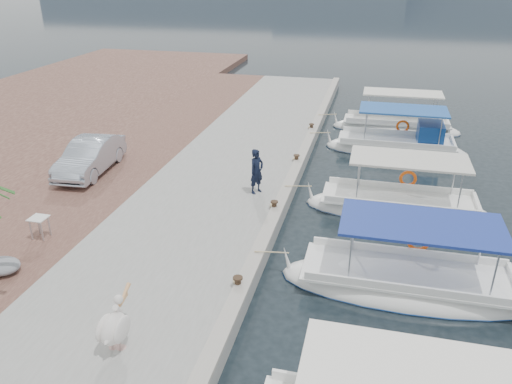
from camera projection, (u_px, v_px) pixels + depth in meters
The scene contains 14 objects.
ground at pixel (275, 242), 17.16m from camera, with size 400.00×400.00×0.00m, color black.
concrete_quay at pixel (232, 174), 22.11m from camera, with size 6.00×40.00×0.50m, color gray.
quay_curb at pixel (294, 173), 21.39m from camera, with size 0.44×40.00×0.12m, color #9B958A.
cobblestone_strip at pixel (128, 164), 23.18m from camera, with size 4.00×40.00×0.50m, color #53332C.
fishing_caique_b at pixel (406, 286), 14.61m from camera, with size 7.39×2.50×2.83m.
fishing_caique_c at pixel (398, 209), 19.17m from camera, with size 7.12×2.28×2.83m.
fishing_caique_d at pixel (397, 148), 25.39m from camera, with size 7.06×2.44×2.83m.
fishing_caique_e at pixel (395, 129), 28.59m from camera, with size 7.17×2.10×2.83m.
mooring_bollards at pixel (274, 204), 18.27m from camera, with size 0.28×20.28×0.33m.
pelican at pixel (114, 326), 11.46m from camera, with size 0.62×1.56×1.21m.
fisherman at pixel (257, 171), 19.34m from camera, with size 0.65×0.43×1.79m, color black.
parked_car at pixel (90, 156), 21.37m from camera, with size 1.51×4.33×1.43m, color #A9B3C2.
tarp_bundle at pixel (2, 266), 14.53m from camera, with size 1.10×0.90×0.40m, color slate.
folding_table at pixel (39, 223), 16.25m from camera, with size 0.55×0.55×0.73m.
Camera 1 is at (2.86, -14.62, 8.71)m, focal length 35.00 mm.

